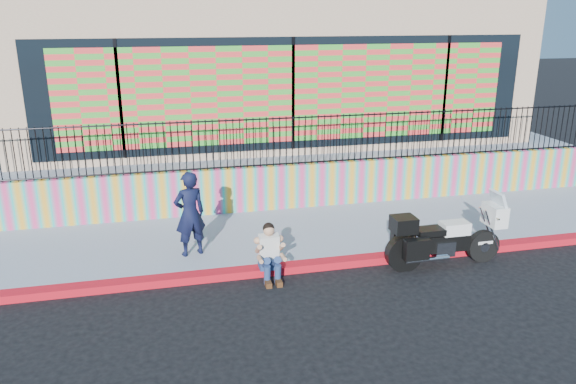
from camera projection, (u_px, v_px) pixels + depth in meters
name	position (u px, v px, depth m)	size (l,w,h in m)	color
ground	(342.00, 266.00, 11.17)	(90.00, 90.00, 0.00)	black
red_curb	(342.00, 262.00, 11.15)	(16.00, 0.30, 0.15)	red
sidewalk	(319.00, 232.00, 12.68)	(16.00, 3.00, 0.15)	gray
mural_wall	(301.00, 186.00, 13.97)	(16.00, 0.20, 1.10)	#DC3A78
metal_fence	(301.00, 140.00, 13.62)	(15.80, 0.04, 1.20)	black
elevated_platform	(263.00, 144.00, 18.72)	(16.00, 10.00, 1.25)	gray
storefront_building	(263.00, 64.00, 17.71)	(14.00, 8.06, 4.00)	tan
police_motorcycle	(443.00, 237.00, 10.99)	(2.38, 0.79, 1.48)	black
police_officer	(190.00, 214.00, 11.09)	(0.63, 0.41, 1.73)	black
seated_man	(270.00, 257.00, 10.47)	(0.54, 0.71, 1.06)	navy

